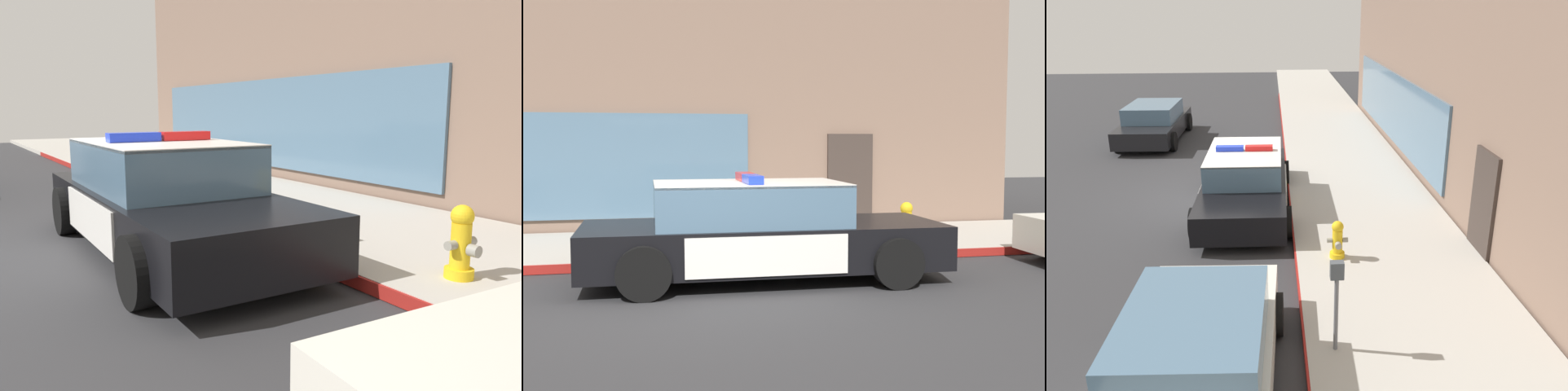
% 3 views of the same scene
% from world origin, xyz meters
% --- Properties ---
extents(ground, '(48.00, 48.00, 0.00)m').
position_xyz_m(ground, '(0.00, 0.00, 0.00)').
color(ground, '#303033').
extents(sidewalk, '(48.00, 3.48, 0.15)m').
position_xyz_m(sidewalk, '(0.00, 3.89, 0.07)').
color(sidewalk, '#B2ADA3').
rests_on(sidewalk, ground).
extents(curb_red_paint, '(28.80, 0.04, 0.14)m').
position_xyz_m(curb_red_paint, '(0.00, 2.14, 0.08)').
color(curb_red_paint, maroon).
rests_on(curb_red_paint, ground).
extents(storefront_building, '(18.58, 8.31, 8.83)m').
position_xyz_m(storefront_building, '(-1.64, 9.79, 4.41)').
color(storefront_building, '#7A6051').
rests_on(storefront_building, ground).
extents(police_cruiser, '(4.99, 2.15, 1.49)m').
position_xyz_m(police_cruiser, '(1.09, 1.09, 0.68)').
color(police_cruiser, black).
rests_on(police_cruiser, ground).
extents(fire_hydrant, '(0.34, 0.39, 0.73)m').
position_xyz_m(fire_hydrant, '(4.08, 2.90, 0.50)').
color(fire_hydrant, gold).
rests_on(fire_hydrant, sidewalk).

